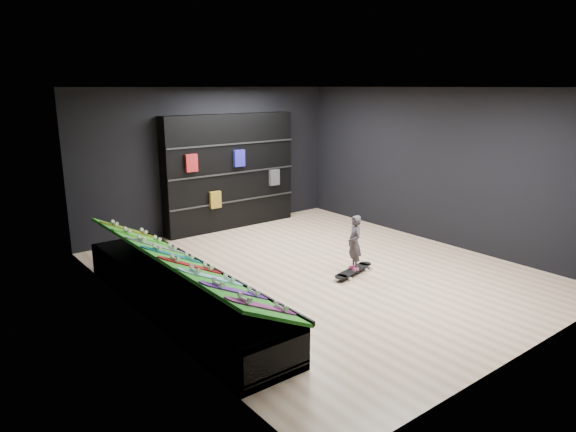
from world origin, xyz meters
TOP-DOWN VIEW (x-y plane):
  - floor at (0.00, 0.00)m, footprint 6.00×7.00m
  - ceiling at (0.00, 0.00)m, footprint 6.00×7.00m
  - wall_back at (0.00, 3.50)m, footprint 6.00×0.02m
  - wall_front at (0.00, -3.50)m, footprint 6.00×0.02m
  - wall_left at (-3.00, 0.00)m, footprint 0.02×7.00m
  - wall_right at (3.00, 0.00)m, footprint 0.02×7.00m
  - display_rack at (-2.55, 0.00)m, footprint 0.90×4.50m
  - turf_ramp at (-2.50, 0.00)m, footprint 0.92×4.50m
  - back_shelving at (0.34, 3.32)m, footprint 3.07×0.36m
  - floor_skateboard at (0.36, -0.46)m, footprint 1.00×0.45m
  - child at (0.36, -0.46)m, footprint 0.22×0.25m
  - display_board_0 at (-2.49, -1.90)m, footprint 0.93×0.22m
  - display_board_1 at (-2.49, -1.36)m, footprint 0.93×0.22m
  - display_board_2 at (-2.49, -0.81)m, footprint 0.93×0.22m
  - display_board_3 at (-2.49, -0.27)m, footprint 0.93×0.22m
  - display_board_4 at (-2.49, 0.27)m, footprint 0.93×0.22m
  - display_board_5 at (-2.49, 0.81)m, footprint 0.93×0.22m
  - display_board_6 at (-2.49, 1.36)m, footprint 0.93×0.22m
  - display_board_7 at (-2.49, 1.90)m, footprint 0.93×0.22m

SIDE VIEW (x-z plane):
  - floor at x=0.00m, z-range -0.01..0.01m
  - floor_skateboard at x=0.36m, z-range 0.00..0.09m
  - display_rack at x=-2.55m, z-range 0.00..0.50m
  - child at x=0.36m, z-range 0.09..0.64m
  - turf_ramp at x=-2.50m, z-range 0.48..0.94m
  - display_board_0 at x=-2.49m, z-range 0.49..0.99m
  - display_board_1 at x=-2.49m, z-range 0.49..0.99m
  - display_board_2 at x=-2.49m, z-range 0.49..0.99m
  - display_board_3 at x=-2.49m, z-range 0.49..0.99m
  - display_board_4 at x=-2.49m, z-range 0.49..0.99m
  - display_board_5 at x=-2.49m, z-range 0.49..0.99m
  - display_board_6 at x=-2.49m, z-range 0.49..0.99m
  - display_board_7 at x=-2.49m, z-range 0.49..0.99m
  - back_shelving at x=0.34m, z-range 0.00..2.45m
  - wall_back at x=0.00m, z-range 0.00..3.00m
  - wall_front at x=0.00m, z-range 0.00..3.00m
  - wall_left at x=-3.00m, z-range 0.00..3.00m
  - wall_right at x=3.00m, z-range 0.00..3.00m
  - ceiling at x=0.00m, z-range 3.00..3.00m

